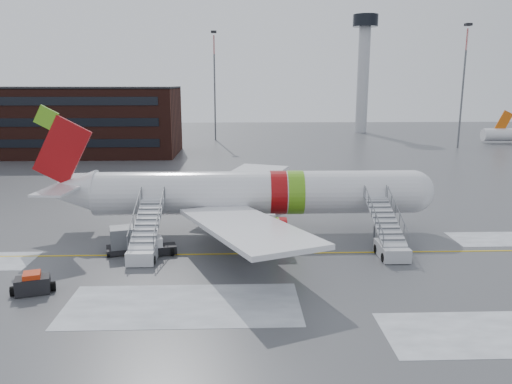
{
  "coord_description": "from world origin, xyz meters",
  "views": [
    {
      "loc": [
        -2.57,
        -37.72,
        12.97
      ],
      "look_at": [
        -1.18,
        3.13,
        4.0
      ],
      "focal_mm": 35.0,
      "sensor_mm": 36.0,
      "label": 1
    }
  ],
  "objects_px": {
    "airliner": "(244,194)",
    "baggage_tractor": "(33,285)",
    "uld_container": "(123,241)",
    "airstair_fwd": "(389,241)",
    "airstair_aft": "(145,243)",
    "pushback_tug": "(158,247)"
  },
  "relations": [
    {
      "from": "airliner",
      "to": "baggage_tractor",
      "type": "relative_size",
      "value": 12.6
    },
    {
      "from": "baggage_tractor",
      "to": "uld_container",
      "type": "bearing_deg",
      "value": 62.54
    },
    {
      "from": "airstair_fwd",
      "to": "airstair_aft",
      "type": "distance_m",
      "value": 18.73
    },
    {
      "from": "airliner",
      "to": "airstair_aft",
      "type": "bearing_deg",
      "value": -139.48
    },
    {
      "from": "airliner",
      "to": "airstair_fwd",
      "type": "height_order",
      "value": "airliner"
    },
    {
      "from": "uld_container",
      "to": "airliner",
      "type": "bearing_deg",
      "value": 30.1
    },
    {
      "from": "airliner",
      "to": "airstair_aft",
      "type": "height_order",
      "value": "airliner"
    },
    {
      "from": "airstair_aft",
      "to": "uld_container",
      "type": "relative_size",
      "value": 2.66
    },
    {
      "from": "airstair_fwd",
      "to": "baggage_tractor",
      "type": "bearing_deg",
      "value": -165.08
    },
    {
      "from": "airstair_fwd",
      "to": "airstair_aft",
      "type": "xyz_separation_m",
      "value": [
        -18.73,
        0.0,
        0.0
      ]
    },
    {
      "from": "airstair_fwd",
      "to": "baggage_tractor",
      "type": "relative_size",
      "value": 2.77
    },
    {
      "from": "airliner",
      "to": "pushback_tug",
      "type": "bearing_deg",
      "value": -138.37
    },
    {
      "from": "airliner",
      "to": "airstair_aft",
      "type": "distance_m",
      "value": 10.33
    },
    {
      "from": "airstair_aft",
      "to": "airstair_fwd",
      "type": "bearing_deg",
      "value": 0.0
    },
    {
      "from": "airstair_aft",
      "to": "baggage_tractor",
      "type": "distance_m",
      "value": 8.77
    },
    {
      "from": "airstair_aft",
      "to": "uld_container",
      "type": "xyz_separation_m",
      "value": [
        -1.9,
        1.0,
        -0.11
      ]
    },
    {
      "from": "airstair_aft",
      "to": "pushback_tug",
      "type": "xyz_separation_m",
      "value": [
        0.88,
        0.52,
        -0.45
      ]
    },
    {
      "from": "uld_container",
      "to": "pushback_tug",
      "type": "bearing_deg",
      "value": -9.9
    },
    {
      "from": "uld_container",
      "to": "baggage_tractor",
      "type": "relative_size",
      "value": 1.04
    },
    {
      "from": "airliner",
      "to": "pushback_tug",
      "type": "distance_m",
      "value": 9.48
    },
    {
      "from": "airliner",
      "to": "uld_container",
      "type": "xyz_separation_m",
      "value": [
        -9.54,
        -5.53,
        -2.46
      ]
    },
    {
      "from": "airliner",
      "to": "airstair_fwd",
      "type": "xyz_separation_m",
      "value": [
        11.08,
        -6.54,
        -2.35
      ]
    }
  ]
}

